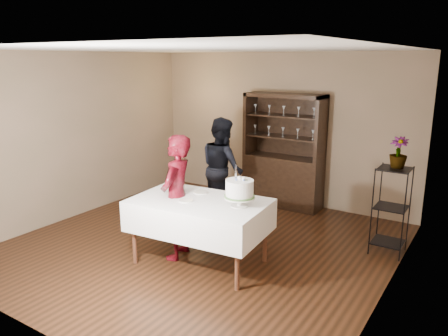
# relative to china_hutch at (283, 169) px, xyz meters

# --- Properties ---
(floor) EXTENTS (5.00, 5.00, 0.00)m
(floor) POSITION_rel_china_hutch_xyz_m (-0.20, -2.25, -0.66)
(floor) COLOR black
(floor) RESTS_ON ground
(ceiling) EXTENTS (5.00, 5.00, 0.00)m
(ceiling) POSITION_rel_china_hutch_xyz_m (-0.20, -2.25, 2.04)
(ceiling) COLOR white
(ceiling) RESTS_ON back_wall
(back_wall) EXTENTS (5.00, 0.02, 2.70)m
(back_wall) POSITION_rel_china_hutch_xyz_m (-0.20, 0.25, 0.69)
(back_wall) COLOR brown
(back_wall) RESTS_ON floor
(wall_left) EXTENTS (0.02, 5.00, 2.70)m
(wall_left) POSITION_rel_china_hutch_xyz_m (-2.70, -2.25, 0.69)
(wall_left) COLOR brown
(wall_left) RESTS_ON floor
(wall_right) EXTENTS (0.02, 5.00, 2.70)m
(wall_right) POSITION_rel_china_hutch_xyz_m (2.30, -2.25, 0.69)
(wall_right) COLOR brown
(wall_right) RESTS_ON floor
(china_hutch) EXTENTS (1.40, 0.48, 2.00)m
(china_hutch) POSITION_rel_china_hutch_xyz_m (0.00, 0.00, 0.00)
(china_hutch) COLOR black
(china_hutch) RESTS_ON floor
(plant_etagere) EXTENTS (0.42, 0.42, 1.20)m
(plant_etagere) POSITION_rel_china_hutch_xyz_m (2.08, -1.05, -0.01)
(plant_etagere) COLOR black
(plant_etagere) RESTS_ON floor
(cake_table) EXTENTS (1.78, 1.18, 0.85)m
(cake_table) POSITION_rel_china_hutch_xyz_m (0.10, -2.69, -0.01)
(cake_table) COLOR white
(cake_table) RESTS_ON floor
(woman) EXTENTS (0.53, 0.68, 1.65)m
(woman) POSITION_rel_china_hutch_xyz_m (-0.26, -2.69, 0.16)
(woman) COLOR #360408
(woman) RESTS_ON floor
(man) EXTENTS (1.03, 0.98, 1.67)m
(man) POSITION_rel_china_hutch_xyz_m (-0.61, -1.05, 0.17)
(man) COLOR black
(man) RESTS_ON floor
(cake) EXTENTS (0.44, 0.44, 0.52)m
(cake) POSITION_rel_china_hutch_xyz_m (0.65, -2.61, 0.39)
(cake) COLOR silver
(cake) RESTS_ON cake_table
(plate_near) EXTENTS (0.21, 0.21, 0.01)m
(plate_near) POSITION_rel_china_hutch_xyz_m (-0.02, -2.81, 0.19)
(plate_near) COLOR silver
(plate_near) RESTS_ON cake_table
(plate_far) EXTENTS (0.24, 0.24, 0.01)m
(plate_far) POSITION_rel_china_hutch_xyz_m (-0.06, -2.42, 0.19)
(plate_far) COLOR silver
(plate_far) RESTS_ON cake_table
(potted_plant) EXTENTS (0.23, 0.23, 0.41)m
(potted_plant) POSITION_rel_china_hutch_xyz_m (2.10, -1.01, 0.73)
(potted_plant) COLOR #467236
(potted_plant) RESTS_ON plant_etagere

